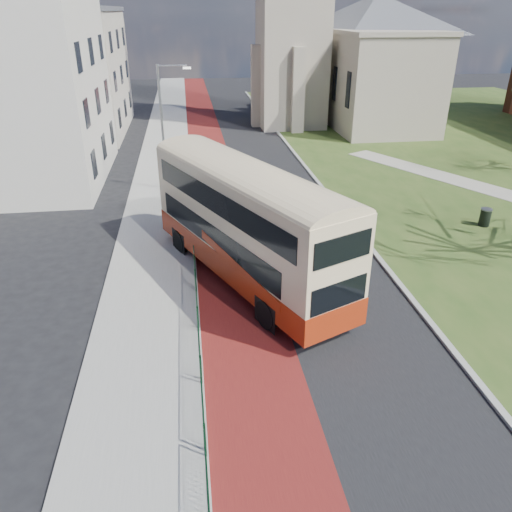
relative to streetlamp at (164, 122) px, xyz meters
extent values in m
plane|color=black|center=(4.35, -18.00, -4.59)|extent=(160.00, 160.00, 0.00)
cube|color=black|center=(5.85, 2.00, -4.59)|extent=(9.00, 120.00, 0.01)
cube|color=#591414|center=(3.15, 2.00, -4.59)|extent=(3.40, 120.00, 0.01)
cube|color=gray|center=(-0.65, 2.00, -4.53)|extent=(4.00, 120.00, 0.12)
cube|color=#999993|center=(1.35, 2.00, -4.53)|extent=(0.25, 120.00, 0.13)
cube|color=#999993|center=(10.45, 4.00, -4.53)|extent=(0.25, 80.00, 0.13)
cylinder|color=#0C371C|center=(1.40, -14.00, -3.49)|extent=(0.04, 24.00, 0.04)
cylinder|color=#0C371C|center=(1.40, -14.00, -4.44)|extent=(0.04, 24.00, 0.04)
cube|color=gray|center=(20.85, 20.00, -0.09)|extent=(9.00, 18.00, 9.00)
cube|color=beige|center=(-9.65, 4.00, 1.66)|extent=(10.00, 14.00, 12.50)
cube|color=beige|center=(-9.65, 20.00, 0.91)|extent=(10.00, 16.00, 11.00)
cube|color=#565960|center=(-9.65, 20.00, 6.66)|extent=(10.30, 16.30, 0.50)
cylinder|color=gray|center=(-0.15, 0.00, -0.47)|extent=(0.16, 0.16, 8.00)
cylinder|color=gray|center=(0.75, 0.00, 3.43)|extent=(1.80, 0.10, 0.10)
cube|color=silver|center=(1.65, 0.00, 3.28)|extent=(0.50, 0.18, 0.12)
cube|color=#97270E|center=(3.71, -13.19, -3.44)|extent=(7.77, 12.50, 1.13)
cube|color=beige|center=(3.71, -13.19, -1.24)|extent=(7.72, 12.43, 3.28)
cube|color=black|center=(2.28, -13.47, -2.26)|extent=(4.28, 9.30, 1.07)
cube|color=black|center=(4.87, -12.30, -2.26)|extent=(4.28, 9.30, 1.07)
cube|color=black|center=(2.42, -13.78, -0.56)|extent=(4.69, 10.20, 1.02)
cube|color=black|center=(5.01, -12.60, -0.56)|extent=(4.69, 10.20, 1.02)
cube|color=black|center=(1.15, -7.57, -2.26)|extent=(2.34, 1.12, 1.19)
cube|color=black|center=(1.15, -7.57, -0.56)|extent=(2.34, 1.12, 1.02)
cube|color=orange|center=(1.15, -7.57, 0.08)|extent=(1.88, 0.93, 0.34)
cylinder|color=black|center=(0.76, -9.90, -4.01)|extent=(0.80, 1.21, 1.17)
cylinder|color=black|center=(3.16, -8.80, -4.01)|extent=(0.80, 1.21, 1.17)
cylinder|color=black|center=(4.06, -17.13, -4.01)|extent=(0.80, 1.21, 1.17)
cylinder|color=black|center=(6.46, -16.04, -4.01)|extent=(0.80, 1.21, 1.17)
cylinder|color=black|center=(17.87, -8.84, -4.07)|extent=(0.77, 0.77, 0.96)
cylinder|color=gray|center=(17.87, -8.84, -3.56)|extent=(0.83, 0.83, 0.06)
camera|label=1|loc=(1.42, -33.11, 6.51)|focal=35.00mm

